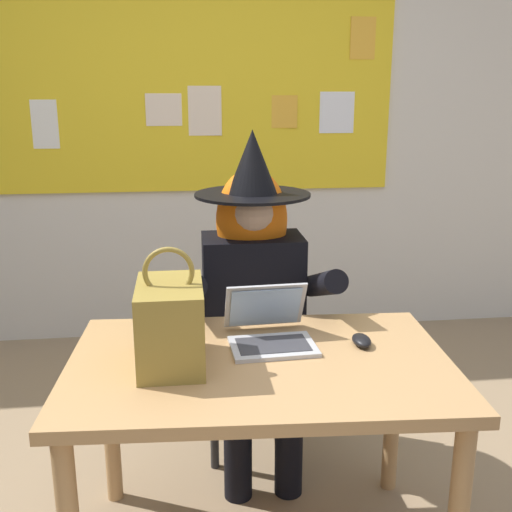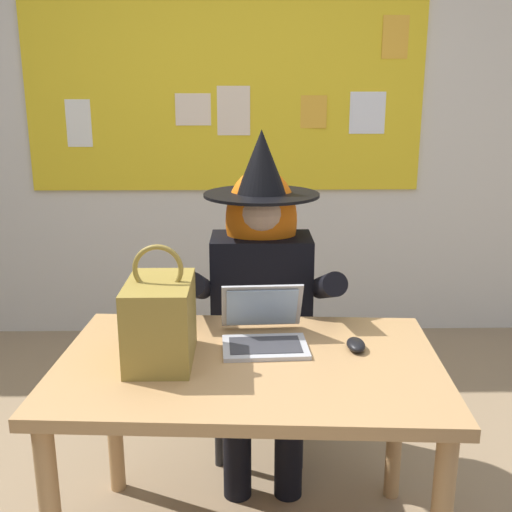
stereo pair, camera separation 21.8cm
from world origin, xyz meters
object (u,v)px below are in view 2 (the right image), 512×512
(person_costumed, at_px, (262,282))
(desk_main, at_px, (249,387))
(laptop, at_px, (264,331))
(computer_mouse, at_px, (356,345))
(handbag, at_px, (160,320))
(chair_at_desk, at_px, (262,334))

(person_costumed, bearing_deg, desk_main, -4.85)
(laptop, height_order, computer_mouse, laptop)
(handbag, bearing_deg, laptop, 21.97)
(laptop, bearing_deg, handbag, -160.96)
(chair_at_desk, distance_m, computer_mouse, 0.78)
(person_costumed, height_order, handbag, person_costumed)
(chair_at_desk, bearing_deg, person_costumed, 1.36)
(person_costumed, bearing_deg, computer_mouse, 28.44)
(person_costumed, bearing_deg, chair_at_desk, 177.11)
(desk_main, height_order, handbag, handbag)
(computer_mouse, bearing_deg, person_costumed, 118.44)
(desk_main, bearing_deg, laptop, 69.11)
(desk_main, height_order, chair_at_desk, chair_at_desk)
(laptop, bearing_deg, chair_at_desk, 85.83)
(person_costumed, xyz_separation_m, laptop, (-0.01, -0.49, -0.01))
(laptop, distance_m, handbag, 0.37)
(person_costumed, relative_size, computer_mouse, 13.49)
(chair_at_desk, distance_m, laptop, 0.67)
(desk_main, distance_m, handbag, 0.36)
(chair_at_desk, xyz_separation_m, laptop, (-0.01, -0.61, 0.27))
(desk_main, xyz_separation_m, person_costumed, (0.06, 0.63, 0.15))
(chair_at_desk, relative_size, person_costumed, 0.64)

